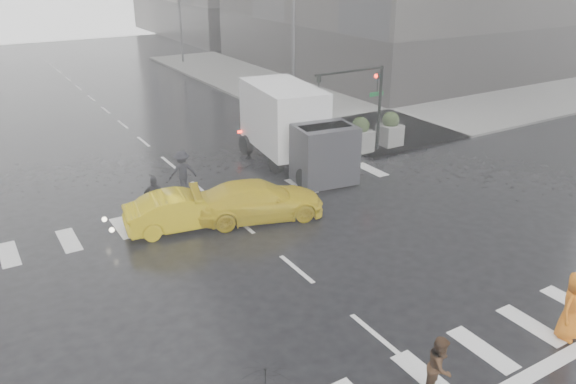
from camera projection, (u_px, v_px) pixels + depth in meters
ground at (297, 269)px, 18.49m from camera, size 120.00×120.00×0.00m
sidewalk_ne at (394, 93)px, 41.55m from camera, size 35.00×35.00×0.15m
road_markings at (297, 269)px, 18.48m from camera, size 18.00×48.00×0.01m
traffic_signal_pole at (365, 93)px, 27.84m from camera, size 4.45×0.42×4.50m
street_lamp_near at (292, 33)px, 35.92m from camera, size 2.15×0.22×9.00m
street_lamp_far at (178, 9)px, 51.66m from camera, size 2.15×0.22×9.00m
planter_west at (328, 142)px, 27.90m from camera, size 1.10×1.10×1.80m
planter_mid at (360, 135)px, 28.86m from camera, size 1.10×1.10×1.80m
planter_east at (390, 130)px, 29.81m from camera, size 1.10×1.10×1.80m
pedestrian_brown at (440, 366)px, 12.93m from camera, size 0.97×0.90×1.60m
pedestrian_orange at (573, 306)px, 14.84m from camera, size 1.03×0.73×1.96m
pedestrian_far_a at (156, 199)px, 21.54m from camera, size 1.24×1.02×1.82m
pedestrian_far_b at (183, 171)px, 24.23m from camera, size 1.29×0.86×1.84m
taxi_mid at (183, 210)px, 21.02m from camera, size 4.51×2.13×1.43m
taxi_rear at (258, 200)px, 21.82m from camera, size 4.92×3.22×1.49m
box_truck at (294, 126)px, 26.68m from camera, size 2.69×7.17×3.81m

